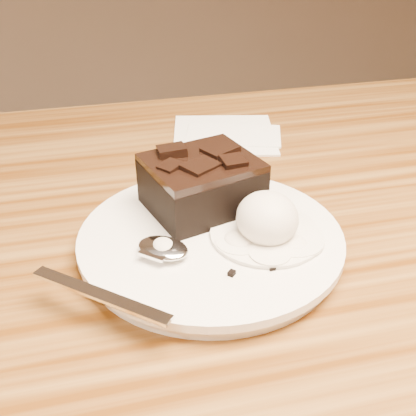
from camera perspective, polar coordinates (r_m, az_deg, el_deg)
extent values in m
cylinder|color=white|center=(0.48, 0.29, -3.68)|extent=(0.24, 0.24, 0.02)
cube|color=black|center=(0.50, -0.70, 2.28)|extent=(0.12, 0.11, 0.05)
ellipsoid|color=#EDE5D0|center=(0.46, 6.37, -1.10)|extent=(0.05, 0.06, 0.05)
cylinder|color=white|center=(0.47, 6.25, -2.87)|extent=(0.10, 0.10, 0.00)
cube|color=white|center=(0.72, 1.74, 7.98)|extent=(0.16, 0.16, 0.01)
cube|color=black|center=(0.43, 2.55, -7.02)|extent=(0.01, 0.01, 0.00)
cube|color=black|center=(0.44, 6.88, -6.44)|extent=(0.01, 0.01, 0.00)
cube|color=black|center=(0.49, -2.14, -1.70)|extent=(0.01, 0.01, 0.00)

